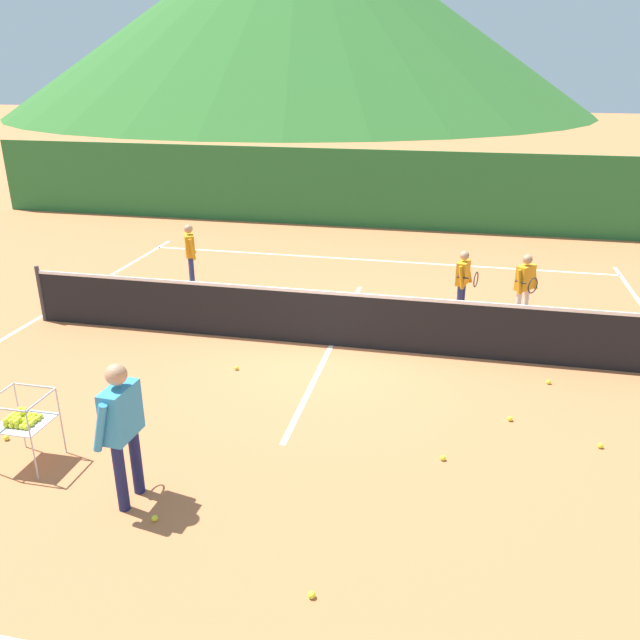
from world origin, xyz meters
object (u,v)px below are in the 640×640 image
object	(u,v)px
student_0	(190,249)
tennis_ball_2	(600,446)
instructor	(122,421)
tennis_ball_4	(312,595)
tennis_ball_0	(443,458)
student_1	(463,277)
tennis_net	(332,318)
tennis_ball_8	(6,438)
tennis_ball_6	(155,518)
ball_cart	(22,420)
tennis_ball_1	(510,419)
tennis_ball_5	(236,368)
student_2	(525,282)
tennis_ball_3	(549,382)

from	to	relation	value
student_0	tennis_ball_2	size ratio (longest dim) A/B	19.61
instructor	tennis_ball_2	bearing A→B (deg)	22.59
tennis_ball_4	tennis_ball_0	bearing A→B (deg)	66.27
student_1	tennis_ball_2	bearing A→B (deg)	-67.47
tennis_net	tennis_ball_4	world-z (taller)	tennis_net
student_1	tennis_ball_4	xyz separation A→B (m)	(-1.21, -7.37, -0.72)
tennis_net	student_1	distance (m)	2.86
tennis_ball_0	tennis_ball_8	xyz separation A→B (m)	(-5.44, -0.72, 0.00)
student_0	tennis_ball_6	xyz separation A→B (m)	(2.63, -7.29, -0.77)
student_0	tennis_ball_0	bearing A→B (deg)	-45.01
tennis_net	ball_cart	size ratio (longest dim) A/B	12.20
tennis_ball_8	tennis_ball_2	bearing A→B (deg)	10.88
tennis_net	tennis_ball_1	size ratio (longest dim) A/B	161.26
tennis_net	tennis_ball_1	world-z (taller)	tennis_net
tennis_ball_4	tennis_ball_5	size ratio (longest dim) A/B	1.00
tennis_net	instructor	size ratio (longest dim) A/B	6.66
tennis_ball_4	tennis_ball_8	world-z (taller)	same
student_0	ball_cart	world-z (taller)	student_0
student_0	tennis_ball_5	distance (m)	4.43
tennis_net	tennis_ball_4	bearing A→B (deg)	-80.53
tennis_net	student_1	size ratio (longest dim) A/B	8.70
student_2	tennis_ball_4	xyz separation A→B (m)	(-2.30, -7.24, -0.74)
instructor	ball_cart	size ratio (longest dim) A/B	1.83
ball_cart	tennis_ball_5	size ratio (longest dim) A/B	13.22
student_1	tennis_ball_0	bearing A→B (deg)	-91.63
instructor	tennis_ball_8	world-z (taller)	instructor
instructor	student_2	world-z (taller)	instructor
student_1	tennis_ball_0	world-z (taller)	student_1
student_2	instructor	bearing A→B (deg)	-125.78
tennis_ball_2	tennis_ball_8	size ratio (longest dim) A/B	1.00
instructor	tennis_ball_1	distance (m)	4.99
student_2	ball_cart	xyz separation A→B (m)	(-6.06, -5.91, -0.19)
student_0	tennis_ball_1	xyz separation A→B (m)	(6.37, -4.41, -0.77)
tennis_ball_2	tennis_ball_6	distance (m)	5.39
student_1	tennis_ball_4	world-z (taller)	student_1
instructor	student_1	distance (m)	7.29
tennis_ball_5	tennis_ball_8	xyz separation A→B (m)	(-2.19, -2.54, 0.00)
tennis_ball_0	tennis_ball_2	xyz separation A→B (m)	(1.91, 0.69, 0.00)
tennis_ball_2	tennis_ball_0	bearing A→B (deg)	-160.19
ball_cart	tennis_ball_2	distance (m)	6.99
tennis_net	tennis_ball_3	xyz separation A→B (m)	(3.45, -0.69, -0.47)
ball_cart	tennis_ball_8	xyz separation A→B (m)	(-0.61, 0.37, -0.56)
student_1	student_2	bearing A→B (deg)	-6.53
tennis_net	tennis_ball_0	size ratio (longest dim) A/B	161.26
student_2	tennis_ball_6	distance (m)	7.80
ball_cart	tennis_ball_5	world-z (taller)	ball_cart
tennis_ball_3	student_0	bearing A→B (deg)	155.54
student_2	tennis_ball_8	world-z (taller)	student_2
tennis_ball_4	tennis_ball_6	size ratio (longest dim) A/B	1.00
tennis_ball_0	tennis_ball_1	distance (m)	1.41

